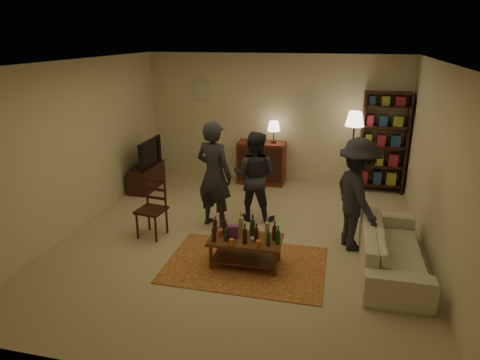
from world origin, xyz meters
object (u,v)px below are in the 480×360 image
(tv_stand, at_px, (146,171))
(person_right, at_px, (254,176))
(dining_chair, at_px, (153,206))
(dresser, at_px, (262,162))
(sofa, at_px, (392,248))
(floor_lamp, at_px, (354,125))
(coffee_table, at_px, (246,240))
(bookshelf, at_px, (383,142))
(person_left, at_px, (214,175))
(person_by_sofa, at_px, (357,195))

(tv_stand, xyz_separation_m, person_right, (2.47, -0.98, 0.39))
(dining_chair, distance_m, dresser, 3.13)
(tv_stand, height_order, sofa, tv_stand)
(floor_lamp, bearing_deg, dining_chair, -138.73)
(coffee_table, bearing_deg, dining_chair, 159.78)
(bookshelf, height_order, person_left, bookshelf)
(person_left, bearing_deg, dresser, -79.73)
(dresser, relative_size, person_left, 0.76)
(dining_chair, distance_m, sofa, 3.62)
(person_left, bearing_deg, person_right, -124.61)
(bookshelf, distance_m, person_left, 3.68)
(tv_stand, height_order, bookshelf, bookshelf)
(person_left, bearing_deg, dining_chair, 53.01)
(bookshelf, bearing_deg, person_left, -139.65)
(dresser, relative_size, person_by_sofa, 0.80)
(dining_chair, height_order, person_right, person_right)
(sofa, xyz_separation_m, person_by_sofa, (-0.50, 0.52, 0.54))
(dining_chair, height_order, bookshelf, bookshelf)
(dining_chair, bearing_deg, bookshelf, 46.49)
(tv_stand, bearing_deg, coffee_table, -43.85)
(bookshelf, bearing_deg, dining_chair, -141.08)
(dresser, relative_size, floor_lamp, 0.82)
(sofa, bearing_deg, person_right, 60.63)
(floor_lamp, bearing_deg, coffee_table, -113.40)
(dining_chair, bearing_deg, sofa, 3.89)
(bookshelf, distance_m, floor_lamp, 0.75)
(dresser, bearing_deg, dining_chair, -112.83)
(floor_lamp, distance_m, person_by_sofa, 2.46)
(dresser, distance_m, person_left, 2.38)
(dresser, distance_m, bookshelf, 2.50)
(dining_chair, xyz_separation_m, tv_stand, (-1.04, 1.97, -0.12))
(dresser, bearing_deg, bookshelf, 1.57)
(sofa, distance_m, person_right, 2.54)
(sofa, bearing_deg, person_by_sofa, 43.94)
(dining_chair, distance_m, person_left, 1.09)
(dresser, relative_size, person_right, 0.87)
(coffee_table, xyz_separation_m, person_left, (-0.79, 1.17, 0.51))
(floor_lamp, bearing_deg, dresser, 173.90)
(dresser, distance_m, person_right, 1.93)
(tv_stand, distance_m, sofa, 5.14)
(coffee_table, relative_size, floor_lamp, 0.61)
(tv_stand, bearing_deg, person_right, -21.56)
(bookshelf, bearing_deg, coffee_table, -119.57)
(coffee_table, relative_size, sofa, 0.49)
(tv_stand, bearing_deg, dresser, 22.07)
(dining_chair, xyz_separation_m, sofa, (3.61, -0.23, -0.20))
(coffee_table, relative_size, dresser, 0.74)
(bookshelf, xyz_separation_m, person_right, (-2.22, -1.96, -0.26))
(dresser, bearing_deg, person_left, -98.96)
(dining_chair, relative_size, floor_lamp, 0.58)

